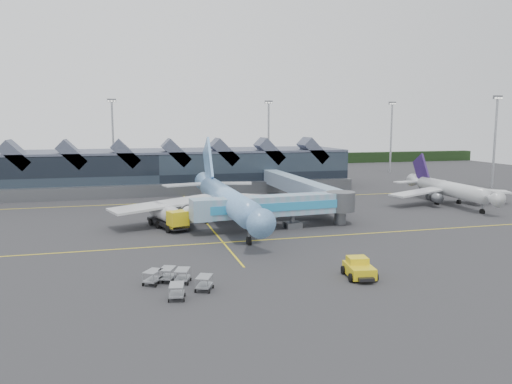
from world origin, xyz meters
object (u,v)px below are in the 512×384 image
object	(u,v)px
regional_jet	(448,189)
pushback_tug	(359,269)
fuel_truck	(166,215)
main_airliner	(225,198)
jet_bridge	(286,206)

from	to	relation	value
regional_jet	pushback_tug	bearing A→B (deg)	-132.69
regional_jet	fuel_truck	bearing A→B (deg)	-169.38
main_airliner	jet_bridge	bearing A→B (deg)	-42.93
fuel_truck	pushback_tug	xyz separation A→B (m)	(17.24, -30.23, -1.09)
pushback_tug	jet_bridge	bearing A→B (deg)	97.82
main_airliner	regional_jet	world-z (taller)	main_airliner
main_airliner	jet_bridge	xyz separation A→B (m)	(7.92, -7.33, -0.50)
main_airliner	jet_bridge	distance (m)	10.81
regional_jet	pushback_tug	distance (m)	54.24
main_airliner	pushback_tug	size ratio (longest dim) A/B	8.73
main_airliner	pushback_tug	world-z (taller)	main_airliner
jet_bridge	regional_jet	bearing A→B (deg)	14.64
main_airliner	pushback_tug	bearing A→B (deg)	-76.75
jet_bridge	pushback_tug	distance (m)	25.11
jet_bridge	fuel_truck	xyz separation A→B (m)	(-17.47, 5.25, -1.52)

